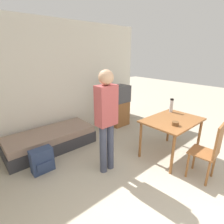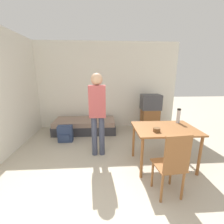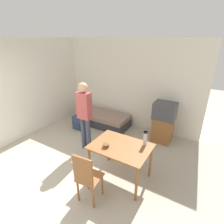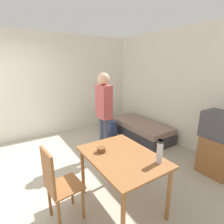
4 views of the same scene
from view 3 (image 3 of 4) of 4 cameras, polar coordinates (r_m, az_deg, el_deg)
ground_plane at (r=3.88m, az=-26.09°, el=-23.61°), size 20.00×20.00×0.00m
wall_back at (r=5.63m, az=3.44°, el=9.29°), size 4.93×0.06×2.70m
wall_left at (r=5.60m, az=-24.78°, el=7.15°), size 0.06×4.63×2.70m
daybed at (r=5.84m, az=-3.35°, el=-2.22°), size 1.84×0.79×0.40m
tv at (r=4.94m, az=16.44°, el=-3.11°), size 0.58×0.45×1.13m
dining_table at (r=3.47m, az=2.85°, el=-12.31°), size 1.13×0.82×0.77m
wooden_chair at (r=3.12m, az=-8.30°, el=-20.16°), size 0.43×0.43×1.00m
person_standing at (r=4.26m, az=-8.99°, el=0.03°), size 0.34×0.24×1.76m
thermos_flask at (r=3.41m, az=10.80°, el=-8.24°), size 0.07×0.07×0.29m
mate_bowl at (r=3.36m, az=-2.03°, el=-10.88°), size 0.12×0.12×0.07m
backpack at (r=5.61m, az=-10.88°, el=-3.48°), size 0.37×0.22×0.44m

